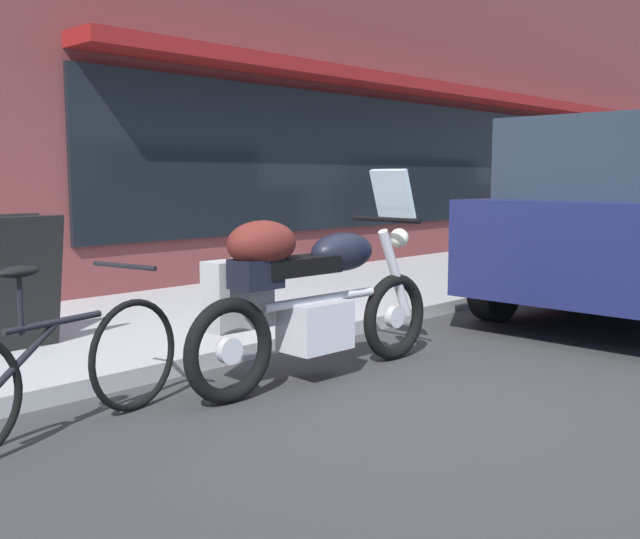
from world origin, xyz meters
name	(u,v)px	position (x,y,z in m)	size (l,w,h in m)	color
ground_plane	(382,381)	(0.00, 0.00, 0.00)	(80.00, 80.00, 0.00)	#333333
storefront_building	(515,72)	(8.76, 3.99, 3.27)	(25.52, 0.90, 6.69)	brown
sidewalk_curb	(595,250)	(9.00, 2.44, 0.06)	(30.00, 2.79, 0.12)	#A3A3A3
touring_motorcycle	(303,291)	(-0.37, 0.36, 0.60)	(2.15, 0.71, 1.40)	black
parked_bicycle	(56,370)	(-1.99, 0.54, 0.36)	(1.68, 0.52, 0.91)	black
sandwich_board_sign	(16,282)	(-1.47, 2.13, 0.60)	(0.55, 0.42, 0.95)	black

